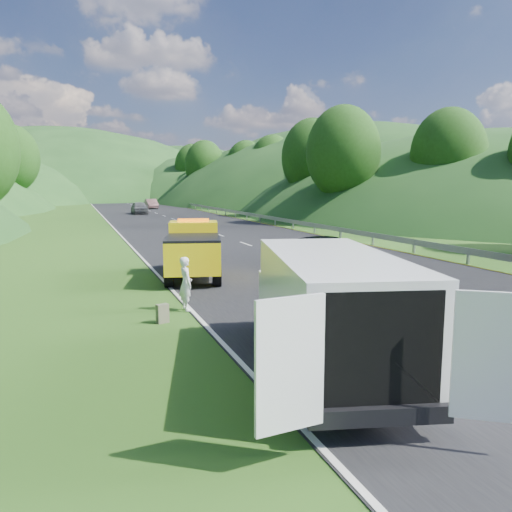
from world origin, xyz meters
name	(u,v)px	position (x,y,z in m)	size (l,w,h in m)	color
ground	(322,306)	(0.00, 0.00, 0.00)	(320.00, 320.00, 0.00)	#38661E
road_surface	(174,219)	(3.00, 40.00, 0.01)	(14.00, 200.00, 0.02)	black
guardrail	(210,212)	(10.30, 52.50, 0.00)	(0.06, 140.00, 1.52)	gray
tree_line_right	(275,208)	(23.00, 60.00, 0.00)	(14.00, 140.00, 14.00)	#214D16
hills_backdrop	(123,197)	(6.50, 134.70, 0.00)	(201.00, 288.60, 44.00)	#2D5B23
tow_truck	(193,250)	(-2.61, 6.05, 1.13)	(3.17, 5.66, 2.30)	black
white_van	(330,305)	(-2.38, -4.85, 1.35)	(4.44, 7.22, 2.39)	black
woman	(186,311)	(-4.04, 0.89, 0.00)	(0.58, 0.43, 1.60)	silver
child	(273,325)	(-2.20, -1.43, 0.00)	(0.45, 0.35, 0.94)	tan
worker	(385,359)	(-0.89, -4.65, 0.00)	(1.11, 0.64, 1.72)	black
suitcase	(162,314)	(-4.92, -0.19, 0.26)	(0.32, 0.18, 0.52)	#5A5B44
spare_tire	(383,387)	(-1.80, -5.92, 0.00)	(0.66, 0.66, 0.20)	black
passing_suv	(328,269)	(3.46, 6.08, 0.00)	(2.32, 5.03, 1.40)	black
dist_car_a	(140,214)	(0.76, 50.97, 0.00)	(1.85, 4.60, 1.57)	#4A4B4F
dist_car_b	(151,209)	(4.22, 64.50, 0.00)	(1.56, 4.47, 1.47)	brown
dist_car_c	(122,203)	(2.36, 93.11, 0.00)	(2.11, 5.20, 1.51)	#8E4749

